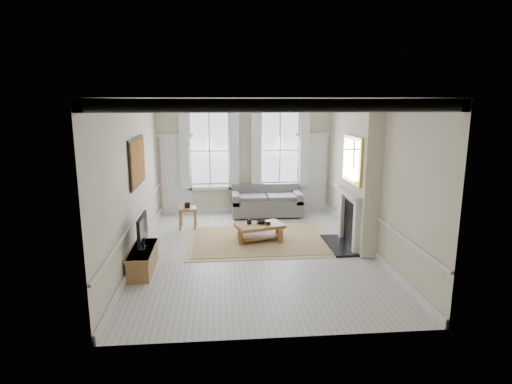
{
  "coord_description": "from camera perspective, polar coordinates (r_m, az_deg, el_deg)",
  "views": [
    {
      "loc": [
        -0.8,
        -9.15,
        3.37
      ],
      "look_at": [
        0.07,
        0.63,
        1.25
      ],
      "focal_mm": 30.0,
      "sensor_mm": 36.0,
      "label": 1
    }
  ],
  "objects": [
    {
      "name": "side_table",
      "position": [
        11.54,
        -9.1,
        -2.59
      ],
      "size": [
        0.53,
        0.53,
        0.57
      ],
      "rotation": [
        0.0,
        0.0,
        0.14
      ],
      "color": "brown",
      "rests_on": "floor"
    },
    {
      "name": "ceramic_pot_a",
      "position": [
        10.4,
        -0.9,
        -3.97
      ],
      "size": [
        0.12,
        0.12,
        0.12
      ],
      "primitive_type": "cylinder",
      "color": "black",
      "rests_on": "coffee_table"
    },
    {
      "name": "door_right",
      "position": [
        13.22,
        7.44,
        2.4
      ],
      "size": [
        0.9,
        0.08,
        2.3
      ],
      "primitive_type": "cube",
      "color": "silver",
      "rests_on": "floor"
    },
    {
      "name": "door_left",
      "position": [
        12.97,
        -10.55,
        2.11
      ],
      "size": [
        0.9,
        0.08,
        2.3
      ],
      "primitive_type": "cube",
      "color": "silver",
      "rests_on": "floor"
    },
    {
      "name": "painting",
      "position": [
        9.71,
        -15.53,
        3.91
      ],
      "size": [
        0.05,
        1.66,
        1.06
      ],
      "primitive_type": "cube",
      "color": "#9F6D1B",
      "rests_on": "left_wall"
    },
    {
      "name": "coffee_table",
      "position": [
        10.41,
        0.5,
        -4.74
      ],
      "size": [
        1.26,
        0.95,
        0.42
      ],
      "rotation": [
        0.0,
        0.0,
        0.29
      ],
      "color": "brown",
      "rests_on": "rug"
    },
    {
      "name": "bowl",
      "position": [
        10.48,
        0.72,
        -3.98
      ],
      "size": [
        0.35,
        0.35,
        0.07
      ],
      "primitive_type": "imported",
      "rotation": [
        0.0,
        0.0,
        0.34
      ],
      "color": "black",
      "rests_on": "coffee_table"
    },
    {
      "name": "left_wall",
      "position": [
        9.48,
        -15.96,
        1.55
      ],
      "size": [
        0.0,
        7.2,
        7.2
      ],
      "primitive_type": "plane",
      "rotation": [
        1.57,
        0.0,
        1.57
      ],
      "color": "beige",
      "rests_on": "floor"
    },
    {
      "name": "tv_stand",
      "position": [
        8.96,
        -14.83,
        -8.74
      ],
      "size": [
        0.42,
        1.31,
        0.47
      ],
      "primitive_type": "cube",
      "color": "brown",
      "rests_on": "floor"
    },
    {
      "name": "back_wall",
      "position": [
        12.89,
        -1.49,
        4.73
      ],
      "size": [
        5.2,
        0.0,
        5.2
      ],
      "primitive_type": "plane",
      "rotation": [
        1.57,
        0.0,
        0.0
      ],
      "color": "beige",
      "rests_on": "floor"
    },
    {
      "name": "right_wall",
      "position": [
        9.91,
        15.07,
        2.05
      ],
      "size": [
        0.0,
        7.2,
        7.2
      ],
      "primitive_type": "plane",
      "rotation": [
        1.57,
        0.0,
        -1.57
      ],
      "color": "beige",
      "rests_on": "floor"
    },
    {
      "name": "tv",
      "position": [
        8.76,
        -14.91,
        -4.88
      ],
      "size": [
        0.08,
        0.9,
        0.68
      ],
      "color": "black",
      "rests_on": "tv_stand"
    },
    {
      "name": "mirror",
      "position": [
        9.91,
        12.66,
        4.23
      ],
      "size": [
        0.06,
        1.26,
        1.06
      ],
      "primitive_type": "cube",
      "color": "gold",
      "rests_on": "chimney_breast"
    },
    {
      "name": "rug",
      "position": [
        10.51,
        0.5,
        -6.45
      ],
      "size": [
        3.5,
        2.6,
        0.02
      ],
      "primitive_type": "cube",
      "color": "tan",
      "rests_on": "floor"
    },
    {
      "name": "fireplace",
      "position": [
        10.17,
        12.26,
        -3.14
      ],
      "size": [
        0.21,
        1.45,
        1.33
      ],
      "color": "silver",
      "rests_on": "floor"
    },
    {
      "name": "window_left",
      "position": [
        12.79,
        -6.21,
        5.51
      ],
      "size": [
        1.26,
        0.2,
        2.2
      ],
      "primitive_type": null,
      "color": "#B2BCC6",
      "rests_on": "back_wall"
    },
    {
      "name": "floor",
      "position": [
        9.79,
        -0.09,
        -7.97
      ],
      "size": [
        7.2,
        7.2,
        0.0
      ],
      "primitive_type": "plane",
      "color": "#B7B5AD",
      "rests_on": "ground"
    },
    {
      "name": "hearth",
      "position": [
        10.32,
        11.02,
        -6.97
      ],
      "size": [
        0.55,
        1.5,
        0.05
      ],
      "primitive_type": "cube",
      "color": "black",
      "rests_on": "floor"
    },
    {
      "name": "window_right",
      "position": [
        12.92,
        3.19,
        5.62
      ],
      "size": [
        1.26,
        0.2,
        2.2
      ],
      "primitive_type": null,
      "color": "#B2BCC6",
      "rests_on": "back_wall"
    },
    {
      "name": "ceramic_pot_b",
      "position": [
        10.35,
        1.63,
        -4.13
      ],
      "size": [
        0.12,
        0.12,
        0.09
      ],
      "primitive_type": "cylinder",
      "color": "black",
      "rests_on": "coffee_table"
    },
    {
      "name": "ceiling",
      "position": [
        9.19,
        -0.1,
        12.36
      ],
      "size": [
        7.2,
        7.2,
        0.0
      ],
      "primitive_type": "plane",
      "rotation": [
        3.14,
        0.0,
        0.0
      ],
      "color": "white",
      "rests_on": "back_wall"
    },
    {
      "name": "chimney_breast",
      "position": [
        10.03,
        13.74,
        2.24
      ],
      "size": [
        0.35,
        1.7,
        3.38
      ],
      "primitive_type": "cube",
      "color": "beige",
      "rests_on": "floor"
    },
    {
      "name": "sofa",
      "position": [
        12.7,
        1.38,
        -1.48
      ],
      "size": [
        2.03,
        0.99,
        0.9
      ],
      "color": "#5F5F5C",
      "rests_on": "floor"
    }
  ]
}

